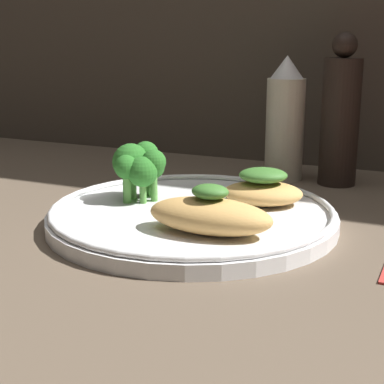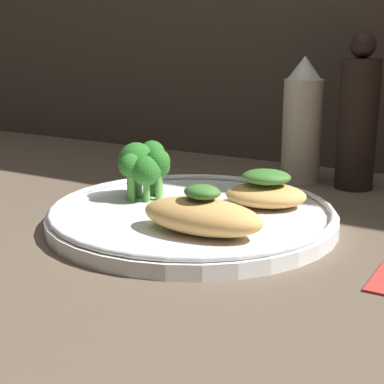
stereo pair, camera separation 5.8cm
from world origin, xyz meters
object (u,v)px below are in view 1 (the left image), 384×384
object	(u,v)px
plate	(192,215)
sauce_bottle	(285,121)
pepper_grinder	(340,117)
broccoli_bunch	(140,165)

from	to	relation	value
plate	sauce_bottle	distance (cm)	24.26
sauce_bottle	pepper_grinder	bearing A→B (deg)	-0.00
broccoli_bunch	sauce_bottle	distance (cm)	23.60
pepper_grinder	plate	bearing A→B (deg)	-112.92
plate	pepper_grinder	world-z (taller)	pepper_grinder
plate	sauce_bottle	size ratio (longest dim) A/B	1.80
plate	pepper_grinder	bearing A→B (deg)	67.08
plate	broccoli_bunch	world-z (taller)	broccoli_bunch
broccoli_bunch	sauce_bottle	bearing A→B (deg)	65.71
broccoli_bunch	sauce_bottle	xyz separation A→B (cm)	(9.65, 21.38, 2.56)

